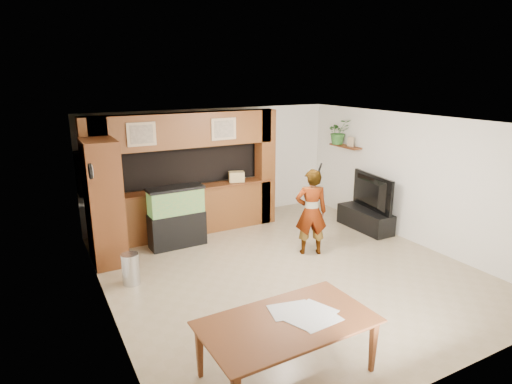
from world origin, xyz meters
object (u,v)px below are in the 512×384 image
pantry_cabinet (104,203)px  person (311,212)px  aquarium (177,218)px  television (367,193)px  dining_table (289,349)px

pantry_cabinet → person: size_ratio=1.36×
pantry_cabinet → aquarium: (1.36, 0.10, -0.53)m
aquarium → person: 2.65m
television → person: 1.93m
pantry_cabinet → aquarium: 1.46m
person → dining_table: size_ratio=0.85×
television → person: size_ratio=0.82×
television → dining_table: television is taller
dining_table → person: bearing=49.5°
aquarium → television: television is taller
person → pantry_cabinet: bearing=2.1°
person → dining_table: (-2.25, -2.77, -0.49)m
person → dining_table: 3.60m
dining_table → aquarium: bearing=87.0°
pantry_cabinet → dining_table: bearing=-73.7°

